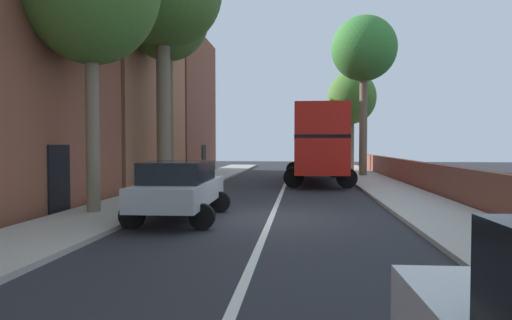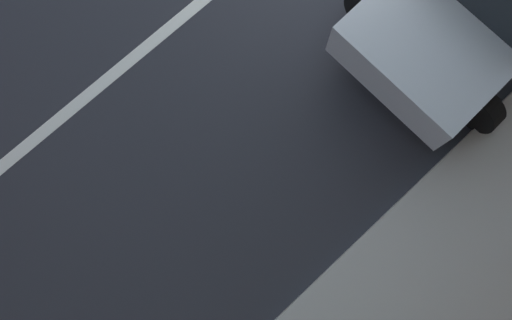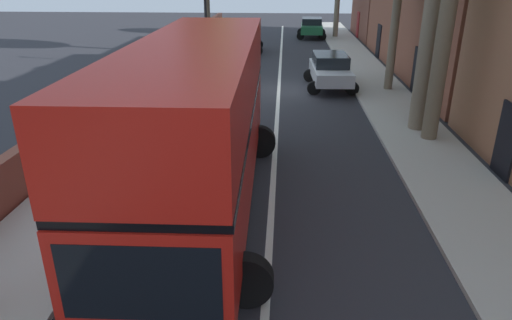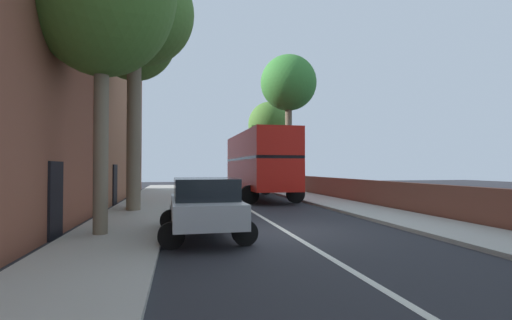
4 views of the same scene
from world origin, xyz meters
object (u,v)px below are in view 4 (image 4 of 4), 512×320
object	(u,v)px
double_decker_bus	(259,161)
street_tree_right_5	(269,125)
street_tree_right_3	(288,84)
street_tree_left_6	(135,14)
street_tree_left_4	(134,38)
parked_car_silver_left_1	(204,204)

from	to	relation	value
double_decker_bus	street_tree_right_5	bearing A→B (deg)	73.07
street_tree_right_3	street_tree_right_5	world-z (taller)	street_tree_right_3
street_tree_left_6	street_tree_left_4	bearing A→B (deg)	98.08
double_decker_bus	street_tree_left_4	world-z (taller)	street_tree_left_4
double_decker_bus	parked_car_silver_left_1	size ratio (longest dim) A/B	2.31
parked_car_silver_left_1	street_tree_right_5	distance (m)	24.65
street_tree_left_4	street_tree_right_5	world-z (taller)	street_tree_left_4
parked_car_silver_left_1	street_tree_right_3	world-z (taller)	street_tree_right_3
double_decker_bus	street_tree_right_5	size ratio (longest dim) A/B	1.30
street_tree_right_3	street_tree_left_6	world-z (taller)	street_tree_left_6
street_tree_right_3	street_tree_left_6	xyz separation A→B (m)	(-9.97, -10.43, 0.33)
street_tree_right_3	street_tree_right_5	xyz separation A→B (m)	(-0.04, 6.14, -2.42)
double_decker_bus	street_tree_right_3	distance (m)	7.86
street_tree_right_5	street_tree_right_3	bearing A→B (deg)	-89.62
double_decker_bus	street_tree_right_5	world-z (taller)	street_tree_right_5
street_tree_left_4	street_tree_right_5	size ratio (longest dim) A/B	1.27
parked_car_silver_left_1	street_tree_left_4	size ratio (longest dim) A/B	0.44
double_decker_bus	parked_car_silver_left_1	distance (m)	13.51
parked_car_silver_left_1	street_tree_left_4	xyz separation A→B (m)	(-2.75, 7.51, 6.95)
street_tree_left_4	street_tree_left_6	xyz separation A→B (m)	(0.15, -1.05, 0.69)
parked_car_silver_left_1	street_tree_left_6	distance (m)	10.33
parked_car_silver_left_1	street_tree_left_4	world-z (taller)	street_tree_left_4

